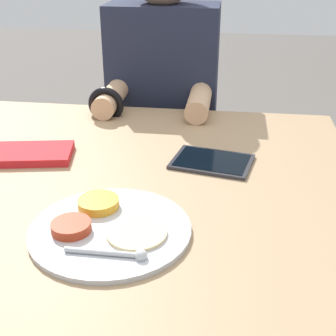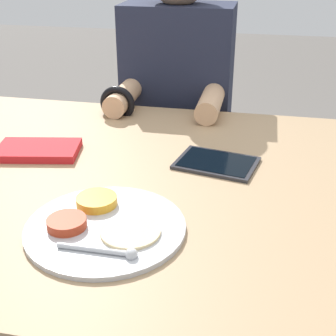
% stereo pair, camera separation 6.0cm
% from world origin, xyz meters
% --- Properties ---
extents(dining_table, '(1.19, 0.98, 0.74)m').
position_xyz_m(dining_table, '(0.00, 0.00, 0.37)').
color(dining_table, '#9E7F5B').
rests_on(dining_table, ground_plane).
extents(thali_tray, '(0.30, 0.30, 0.03)m').
position_xyz_m(thali_tray, '(0.08, -0.21, 0.75)').
color(thali_tray, '#B7BABF').
rests_on(thali_tray, dining_table).
extents(red_notebook, '(0.22, 0.16, 0.02)m').
position_xyz_m(red_notebook, '(-0.19, 0.08, 0.75)').
color(red_notebook, silver).
rests_on(red_notebook, dining_table).
extents(tablet_device, '(0.21, 0.17, 0.01)m').
position_xyz_m(tablet_device, '(0.26, 0.10, 0.75)').
color(tablet_device, '#28282D').
rests_on(tablet_device, dining_table).
extents(person_diner, '(0.38, 0.42, 1.23)m').
position_xyz_m(person_diner, '(0.06, 0.65, 0.59)').
color(person_diner, black).
rests_on(person_diner, ground_plane).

